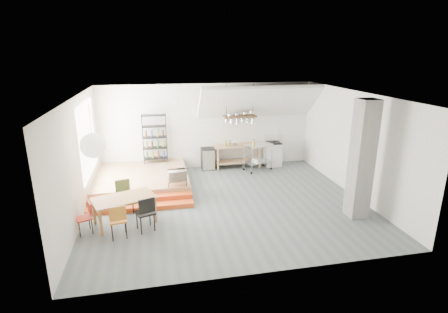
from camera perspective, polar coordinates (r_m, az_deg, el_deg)
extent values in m
plane|color=#576164|center=(10.49, 0.48, -7.58)|extent=(8.00, 8.00, 0.00)
cube|color=silver|center=(13.28, -2.65, 4.94)|extent=(8.00, 0.04, 3.20)
cube|color=silver|center=(9.94, -22.68, -0.49)|extent=(0.04, 7.00, 3.20)
cube|color=silver|center=(11.43, 20.52, 1.90)|extent=(0.04, 7.00, 3.20)
cube|color=white|center=(9.62, 0.52, 10.04)|extent=(8.00, 7.00, 0.02)
cube|color=white|center=(12.94, 5.70, 8.83)|extent=(4.40, 1.44, 1.32)
cube|color=white|center=(11.31, -21.34, 2.71)|extent=(0.02, 2.50, 2.20)
cube|color=#A67853|center=(12.09, -13.24, -3.65)|extent=(3.00, 3.00, 0.40)
cube|color=#DC4D19|center=(10.33, -13.41, -8.07)|extent=(3.00, 0.35, 0.13)
cube|color=#DC4D19|center=(10.63, -13.39, -6.96)|extent=(3.00, 0.35, 0.27)
cube|color=slate|center=(9.85, 21.56, -0.52)|extent=(0.50, 0.50, 3.20)
cube|color=#A67853|center=(13.33, 2.30, 1.80)|extent=(1.80, 0.60, 0.06)
cube|color=#A67853|center=(13.50, 2.27, -0.78)|extent=(1.70, 0.55, 0.04)
cube|color=#A67853|center=(13.86, 5.36, 0.41)|extent=(0.06, 0.06, 0.86)
cube|color=#A67853|center=(13.49, -1.33, 0.01)|extent=(0.06, 0.06, 0.86)
cube|color=#A67853|center=(13.46, 5.89, -0.11)|extent=(0.06, 0.06, 0.86)
cube|color=#A67853|center=(13.08, -0.98, -0.53)|extent=(0.06, 0.06, 0.86)
cube|color=white|center=(13.83, 7.92, 0.37)|extent=(0.60, 0.60, 0.90)
cube|color=black|center=(13.71, 8.00, 2.25)|extent=(0.58, 0.58, 0.03)
cube|color=white|center=(13.93, 7.64, 3.05)|extent=(0.60, 0.05, 0.25)
cylinder|color=black|center=(13.88, 8.36, 2.52)|extent=(0.18, 0.18, 0.02)
cylinder|color=black|center=(13.79, 7.26, 2.47)|extent=(0.18, 0.18, 0.02)
cylinder|color=black|center=(13.62, 8.76, 2.23)|extent=(0.18, 0.18, 0.02)
cylinder|color=black|center=(13.53, 7.64, 2.18)|extent=(0.18, 0.18, 0.02)
cube|color=#442C1B|center=(12.88, 2.58, 6.60)|extent=(1.20, 0.50, 0.05)
cylinder|color=black|center=(12.68, 0.39, 9.09)|extent=(0.02, 0.02, 1.15)
cylinder|color=black|center=(12.92, 4.79, 9.18)|extent=(0.02, 0.02, 1.15)
cylinder|color=silver|center=(12.75, 0.43, 5.87)|extent=(0.16, 0.16, 0.12)
cylinder|color=silver|center=(12.79, 1.31, 5.82)|extent=(0.20, 0.20, 0.16)
cylinder|color=silver|center=(12.84, 2.18, 5.76)|extent=(0.16, 0.16, 0.20)
cylinder|color=silver|center=(12.88, 3.06, 5.97)|extent=(0.20, 0.20, 0.12)
cylinder|color=silver|center=(12.94, 3.92, 5.91)|extent=(0.16, 0.16, 0.16)
cylinder|color=silver|center=(13.00, 4.77, 5.85)|extent=(0.20, 0.20, 0.20)
cylinder|color=black|center=(13.09, -9.41, 3.20)|extent=(0.02, 0.02, 1.80)
cylinder|color=black|center=(13.09, -13.09, 2.99)|extent=(0.02, 0.02, 1.80)
cylinder|color=black|center=(12.74, -9.34, 2.83)|extent=(0.02, 0.02, 1.80)
cylinder|color=black|center=(12.74, -13.12, 2.61)|extent=(0.02, 0.02, 1.80)
cube|color=black|center=(13.10, -11.05, -0.27)|extent=(0.88, 0.38, 0.02)
cube|color=black|center=(12.99, -11.15, 1.41)|extent=(0.88, 0.38, 0.02)
cube|color=black|center=(12.89, -11.25, 3.12)|extent=(0.88, 0.38, 0.02)
cube|color=black|center=(12.81, -11.35, 4.86)|extent=(0.88, 0.38, 0.02)
cube|color=black|center=(12.73, -11.46, 6.62)|extent=(0.88, 0.38, 0.03)
cylinder|color=#2D7132|center=(13.06, -11.09, 0.31)|extent=(0.07, 0.07, 0.24)
cylinder|color=olive|center=(12.96, -11.19, 2.01)|extent=(0.07, 0.07, 0.24)
cylinder|color=brown|center=(12.86, -11.29, 3.73)|extent=(0.07, 0.07, 0.24)
cube|color=#A67853|center=(10.80, -7.65, -3.85)|extent=(0.60, 0.40, 0.03)
cylinder|color=black|center=(11.00, -6.30, -3.86)|extent=(0.02, 0.02, 0.13)
cylinder|color=black|center=(10.97, -9.11, -4.03)|extent=(0.02, 0.02, 0.13)
cylinder|color=black|center=(10.69, -6.12, -4.49)|extent=(0.02, 0.02, 0.13)
cylinder|color=black|center=(10.66, -9.02, -4.68)|extent=(0.02, 0.02, 0.13)
sphere|color=white|center=(8.81, -20.59, 1.69)|extent=(0.60, 0.60, 0.60)
cube|color=#996337|center=(9.41, -16.07, -6.62)|extent=(1.74, 1.34, 0.06)
cube|color=#996337|center=(10.05, -12.67, -7.08)|extent=(0.09, 0.09, 0.67)
cube|color=#996337|center=(9.75, -20.43, -8.54)|extent=(0.09, 0.09, 0.67)
cube|color=#996337|center=(9.42, -11.18, -8.66)|extent=(0.09, 0.09, 0.67)
cube|color=#996337|center=(9.10, -19.47, -10.31)|extent=(0.09, 0.09, 0.67)
cube|color=#C67822|center=(8.88, -16.91, -9.89)|extent=(0.46, 0.46, 0.04)
cube|color=#C67822|center=(8.61, -16.97, -8.91)|extent=(0.39, 0.10, 0.35)
cylinder|color=black|center=(8.84, -17.77, -11.80)|extent=(0.03, 0.03, 0.44)
cylinder|color=black|center=(8.85, -15.65, -11.57)|extent=(0.03, 0.03, 0.44)
cylinder|color=black|center=(9.13, -17.89, -10.86)|extent=(0.03, 0.03, 0.44)
cylinder|color=black|center=(9.14, -15.84, -10.64)|extent=(0.03, 0.03, 0.44)
cube|color=black|center=(9.03, -12.77, -8.93)|extent=(0.54, 0.54, 0.04)
cube|color=black|center=(8.76, -12.49, -7.86)|extent=(0.39, 0.17, 0.37)
cylinder|color=black|center=(8.95, -13.37, -10.96)|extent=(0.03, 0.03, 0.47)
cylinder|color=black|center=(9.04, -11.30, -10.53)|extent=(0.03, 0.03, 0.47)
cylinder|color=black|center=(9.25, -14.02, -10.08)|extent=(0.03, 0.03, 0.47)
cylinder|color=black|center=(9.33, -12.01, -9.68)|extent=(0.03, 0.03, 0.47)
cube|color=#576731|center=(10.10, -15.90, -6.36)|extent=(0.52, 0.52, 0.04)
cube|color=#576731|center=(10.17, -16.24, -4.61)|extent=(0.40, 0.15, 0.37)
cylinder|color=black|center=(10.37, -15.07, -7.11)|extent=(0.03, 0.03, 0.46)
cylinder|color=black|center=(10.32, -16.91, -7.40)|extent=(0.03, 0.03, 0.46)
cylinder|color=black|center=(10.07, -14.64, -7.82)|extent=(0.03, 0.03, 0.46)
cylinder|color=black|center=(10.01, -16.53, -8.13)|extent=(0.03, 0.03, 0.46)
cube|color=#AF2919|center=(9.35, -21.93, -9.31)|extent=(0.47, 0.47, 0.04)
cube|color=#AF2919|center=(9.28, -21.08, -7.85)|extent=(0.16, 0.34, 0.32)
cylinder|color=black|center=(9.33, -20.71, -10.67)|extent=(0.03, 0.03, 0.40)
cylinder|color=black|center=(9.59, -21.10, -9.94)|extent=(0.03, 0.03, 0.40)
cylinder|color=black|center=(9.29, -22.50, -11.00)|extent=(0.03, 0.03, 0.40)
cylinder|color=black|center=(9.55, -22.84, -10.26)|extent=(0.03, 0.03, 0.40)
cube|color=silver|center=(13.05, 5.61, 1.88)|extent=(1.14, 0.88, 0.04)
cube|color=silver|center=(13.24, 5.53, -0.83)|extent=(1.14, 0.88, 0.03)
cylinder|color=silver|center=(13.65, 6.49, 0.43)|extent=(0.03, 0.03, 0.96)
sphere|color=black|center=(13.79, 6.42, -1.40)|extent=(0.09, 0.09, 0.09)
cylinder|color=silver|center=(13.11, 3.27, -0.19)|extent=(0.03, 0.03, 0.96)
sphere|color=black|center=(13.25, 3.24, -2.09)|extent=(0.09, 0.09, 0.09)
cylinder|color=silver|center=(13.29, 7.80, -0.08)|extent=(0.03, 0.03, 0.96)
sphere|color=black|center=(13.43, 7.73, -1.95)|extent=(0.09, 0.09, 0.09)
cylinder|color=silver|center=(12.73, 4.55, -0.74)|extent=(0.03, 0.03, 0.96)
sphere|color=black|center=(12.87, 4.51, -2.69)|extent=(0.09, 0.09, 0.09)
cube|color=black|center=(13.29, -2.66, -0.36)|extent=(0.48, 0.48, 0.82)
imported|color=beige|center=(10.74, -7.69, -3.00)|extent=(0.60, 0.43, 0.31)
imported|color=silver|center=(13.24, 1.90, 1.95)|extent=(0.23, 0.23, 0.05)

